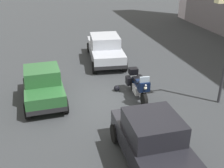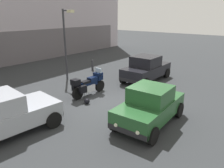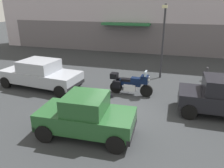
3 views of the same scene
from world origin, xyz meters
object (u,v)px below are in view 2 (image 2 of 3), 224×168
Objects in this scene: car_hatchback_near at (146,69)px; car_compact_side at (150,106)px; helmet at (87,101)px; streetlamp_curbside at (66,38)px; motorcycle at (88,84)px; bollard_curbside at (92,65)px.

car_compact_side is at bearing -148.91° from car_hatchback_near.
car_hatchback_near is (5.15, -0.30, 0.67)m from helmet.
streetlamp_curbside reaches higher than car_compact_side.
car_hatchback_near is at bearing -151.02° from car_compact_side.
streetlamp_curbside is (2.03, 7.19, 1.97)m from car_compact_side.
car_compact_side is at bearing -105.77° from streetlamp_curbside.
helmet is at bearing -137.48° from motorcycle.
streetlamp_curbside is (-2.97, 4.16, 1.94)m from car_hatchback_near.
helmet is at bearing -139.01° from bollard_curbside.
helmet is 0.08× the size of car_compact_side.
car_hatchback_near is at bearing -87.40° from bollard_curbside.
bollard_curbside is at bearing 92.45° from car_hatchback_near.
car_compact_side is 0.79× the size of streetlamp_curbside.
car_compact_side is 7.73m from streetlamp_curbside.
streetlamp_curbside is (1.29, 3.11, 2.12)m from motorcycle.
car_compact_side is at bearing -87.48° from helmet.
helmet is 6.56m from bollard_curbside.
helmet is at bearing -89.74° from car_compact_side.
car_hatchback_near is 1.10× the size of car_compact_side.
streetlamp_curbside reaches higher than bollard_curbside.
motorcycle is 0.58× the size of car_hatchback_near.
streetlamp_curbside reaches higher than motorcycle.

